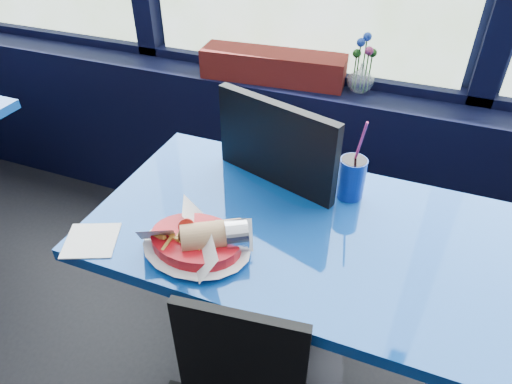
% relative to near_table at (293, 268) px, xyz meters
% --- Properties ---
extents(window_sill, '(5.00, 0.26, 0.80)m').
position_rel_near_table_xyz_m(window_sill, '(-0.30, 0.87, -0.17)').
color(window_sill, black).
rests_on(window_sill, ground).
extents(near_table, '(1.20, 0.70, 0.75)m').
position_rel_near_table_xyz_m(near_table, '(0.00, 0.00, 0.00)').
color(near_table, black).
rests_on(near_table, ground).
extents(chair_near_back, '(0.59, 0.59, 1.03)m').
position_rel_near_table_xyz_m(chair_near_back, '(-0.18, 0.31, 0.03)').
color(chair_near_back, black).
rests_on(chair_near_back, ground).
extents(planter_box, '(0.65, 0.21, 0.13)m').
position_rel_near_table_xyz_m(planter_box, '(-0.39, 0.86, 0.30)').
color(planter_box, maroon).
rests_on(planter_box, window_sill).
extents(flower_vase, '(0.14, 0.14, 0.25)m').
position_rel_near_table_xyz_m(flower_vase, '(0.00, 0.89, 0.31)').
color(flower_vase, silver).
rests_on(flower_vase, window_sill).
extents(food_basket, '(0.29, 0.28, 0.10)m').
position_rel_near_table_xyz_m(food_basket, '(-0.22, -0.20, 0.22)').
color(food_basket, '#B90C15').
rests_on(food_basket, near_table).
extents(ketchup_bottle, '(0.06, 0.06, 0.23)m').
position_rel_near_table_xyz_m(ketchup_bottle, '(-0.08, 0.27, 0.28)').
color(ketchup_bottle, '#B90C15').
rests_on(ketchup_bottle, near_table).
extents(soda_cup, '(0.08, 0.08, 0.29)m').
position_rel_near_table_xyz_m(soda_cup, '(0.11, 0.20, 0.25)').
color(soda_cup, '#0D3099').
rests_on(soda_cup, near_table).
extents(napkin, '(0.19, 0.19, 0.00)m').
position_rel_near_table_xyz_m(napkin, '(-0.52, -0.28, 0.18)').
color(napkin, white).
rests_on(napkin, near_table).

